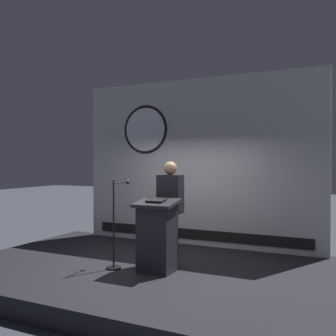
% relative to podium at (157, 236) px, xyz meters
% --- Properties ---
extents(ground_plane, '(40.00, 40.00, 0.00)m').
position_rel_podium_xyz_m(ground_plane, '(-0.16, 0.21, -0.86)').
color(ground_plane, '#383D47').
extents(stage_platform, '(6.40, 4.00, 0.30)m').
position_rel_podium_xyz_m(stage_platform, '(-0.16, 0.21, -0.71)').
color(stage_platform, black).
rests_on(stage_platform, ground).
extents(banner_display, '(5.07, 0.12, 3.38)m').
position_rel_podium_xyz_m(banner_display, '(-0.18, 2.06, 1.13)').
color(banner_display, silver).
rests_on(banner_display, stage_platform).
extents(podium, '(0.64, 0.50, 1.13)m').
position_rel_podium_xyz_m(podium, '(0.00, 0.00, 0.00)').
color(podium, '#26262B').
rests_on(podium, stage_platform).
extents(speaker_person, '(0.40, 0.26, 1.70)m').
position_rel_podium_xyz_m(speaker_person, '(0.00, 0.48, 0.31)').
color(speaker_person, black).
rests_on(speaker_person, stage_platform).
extents(microphone_stand, '(0.24, 0.57, 1.40)m').
position_rel_podium_xyz_m(microphone_stand, '(-0.69, -0.09, -0.06)').
color(microphone_stand, black).
rests_on(microphone_stand, stage_platform).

